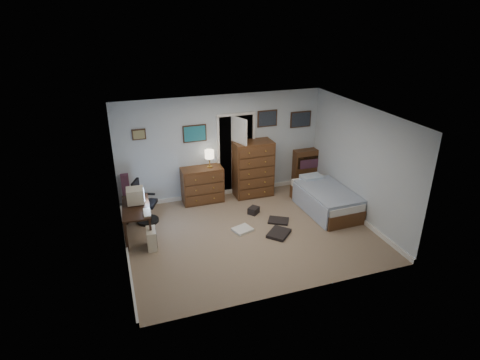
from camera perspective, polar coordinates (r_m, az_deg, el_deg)
name	(u,v)px	position (r m, az deg, el deg)	size (l,w,h in m)	color
floor	(250,233)	(8.44, 1.43, -7.60)	(5.00, 4.00, 0.02)	gray
computer_desk	(133,214)	(8.36, -15.03, -4.66)	(0.60, 1.19, 0.67)	black
crt_monitor	(135,196)	(8.35, -14.65, -2.19)	(0.36, 0.34, 0.32)	beige
keyboard	(147,212)	(7.98, -13.08, -4.52)	(0.13, 0.36, 0.02)	beige
pc_tower	(152,239)	(8.04, -12.45, -8.15)	(0.20, 0.38, 0.40)	beige
office_chair	(144,206)	(8.92, -13.48, -3.65)	(0.62, 0.62, 0.97)	black
media_stack	(126,191)	(9.59, -15.90, -1.52)	(0.17, 0.17, 0.87)	maroon
low_dresser	(202,185)	(9.60, -5.39, -0.68)	(0.97, 0.48, 0.86)	#57341B
table_lamp	(209,155)	(9.37, -4.37, 3.60)	(0.22, 0.22, 0.42)	gold
doorway	(232,151)	(10.05, -1.11, 4.10)	(0.96, 1.12, 2.05)	black
tall_dresser	(253,169)	(9.81, 1.83, 1.65)	(0.94, 0.55, 1.38)	#57341B
headboard_bookcase	(313,166)	(10.66, 10.31, 2.04)	(1.07, 0.29, 0.96)	#57341B
bed	(325,199)	(9.41, 12.00, -2.65)	(1.02, 1.83, 0.59)	#57341B
wall_posters	(245,125)	(9.63, 0.67, 7.86)	(4.38, 0.04, 0.60)	#331E11
floor_clutter	(265,225)	(8.66, 3.63, -6.36)	(1.37, 1.50, 0.15)	silver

